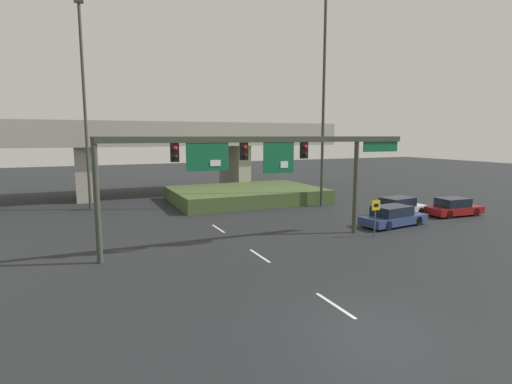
{
  "coord_description": "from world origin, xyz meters",
  "views": [
    {
      "loc": [
        -8.18,
        -9.27,
        6.07
      ],
      "look_at": [
        0.0,
        9.14,
        3.24
      ],
      "focal_mm": 28.0,
      "sensor_mm": 36.0,
      "label": 1
    }
  ],
  "objects_px": {
    "highway_light_pole_near": "(324,96)",
    "highway_light_pole_far": "(85,103)",
    "parked_sedan_near_right": "(393,216)",
    "parked_sedan_far_right": "(454,207)",
    "signal_gantry": "(262,156)",
    "parked_sedan_mid_right": "(398,207)",
    "speed_limit_sign": "(375,212)"
  },
  "relations": [
    {
      "from": "highway_light_pole_near",
      "to": "highway_light_pole_far",
      "type": "bearing_deg",
      "value": 160.22
    },
    {
      "from": "highway_light_pole_near",
      "to": "parked_sedan_near_right",
      "type": "height_order",
      "value": "highway_light_pole_near"
    },
    {
      "from": "highway_light_pole_far",
      "to": "parked_sedan_near_right",
      "type": "bearing_deg",
      "value": -39.15
    },
    {
      "from": "highway_light_pole_far",
      "to": "highway_light_pole_near",
      "type": "bearing_deg",
      "value": -19.78
    },
    {
      "from": "highway_light_pole_near",
      "to": "parked_sedan_near_right",
      "type": "bearing_deg",
      "value": -88.85
    },
    {
      "from": "highway_light_pole_far",
      "to": "parked_sedan_far_right",
      "type": "height_order",
      "value": "highway_light_pole_far"
    },
    {
      "from": "signal_gantry",
      "to": "parked_sedan_mid_right",
      "type": "relative_size",
      "value": 3.91
    },
    {
      "from": "parked_sedan_mid_right",
      "to": "speed_limit_sign",
      "type": "bearing_deg",
      "value": -150.27
    },
    {
      "from": "signal_gantry",
      "to": "speed_limit_sign",
      "type": "height_order",
      "value": "signal_gantry"
    },
    {
      "from": "parked_sedan_near_right",
      "to": "highway_light_pole_near",
      "type": "bearing_deg",
      "value": 84.77
    },
    {
      "from": "parked_sedan_near_right",
      "to": "parked_sedan_far_right",
      "type": "xyz_separation_m",
      "value": [
        6.78,
        0.82,
        -0.01
      ]
    },
    {
      "from": "speed_limit_sign",
      "to": "parked_sedan_near_right",
      "type": "bearing_deg",
      "value": 30.51
    },
    {
      "from": "highway_light_pole_near",
      "to": "highway_light_pole_far",
      "type": "distance_m",
      "value": 19.64
    },
    {
      "from": "speed_limit_sign",
      "to": "parked_sedan_far_right",
      "type": "bearing_deg",
      "value": 15.0
    },
    {
      "from": "parked_sedan_mid_right",
      "to": "highway_light_pole_near",
      "type": "bearing_deg",
      "value": 110.47
    },
    {
      "from": "highway_light_pole_near",
      "to": "parked_sedan_mid_right",
      "type": "xyz_separation_m",
      "value": [
        3.03,
        -6.04,
        -8.75
      ]
    },
    {
      "from": "signal_gantry",
      "to": "highway_light_pole_near",
      "type": "bearing_deg",
      "value": 42.54
    },
    {
      "from": "signal_gantry",
      "to": "parked_sedan_near_right",
      "type": "bearing_deg",
      "value": 3.08
    },
    {
      "from": "parked_sedan_near_right",
      "to": "parked_sedan_mid_right",
      "type": "distance_m",
      "value": 3.8
    },
    {
      "from": "speed_limit_sign",
      "to": "parked_sedan_near_right",
      "type": "relative_size",
      "value": 0.46
    },
    {
      "from": "highway_light_pole_far",
      "to": "speed_limit_sign",
      "type": "bearing_deg",
      "value": -47.57
    },
    {
      "from": "signal_gantry",
      "to": "highway_light_pole_far",
      "type": "height_order",
      "value": "highway_light_pole_far"
    },
    {
      "from": "signal_gantry",
      "to": "parked_sedan_mid_right",
      "type": "distance_m",
      "value": 13.96
    },
    {
      "from": "signal_gantry",
      "to": "highway_light_pole_far",
      "type": "relative_size",
      "value": 1.11
    },
    {
      "from": "speed_limit_sign",
      "to": "parked_sedan_near_right",
      "type": "height_order",
      "value": "speed_limit_sign"
    },
    {
      "from": "speed_limit_sign",
      "to": "highway_light_pole_near",
      "type": "distance_m",
      "value": 13.36
    },
    {
      "from": "signal_gantry",
      "to": "parked_sedan_far_right",
      "type": "height_order",
      "value": "signal_gantry"
    },
    {
      "from": "signal_gantry",
      "to": "parked_sedan_near_right",
      "type": "distance_m",
      "value": 10.97
    },
    {
      "from": "parked_sedan_far_right",
      "to": "signal_gantry",
      "type": "bearing_deg",
      "value": -172.03
    },
    {
      "from": "parked_sedan_mid_right",
      "to": "parked_sedan_far_right",
      "type": "xyz_separation_m",
      "value": [
        3.92,
        -1.67,
        -0.03
      ]
    },
    {
      "from": "parked_sedan_near_right",
      "to": "highway_light_pole_far",
      "type": "bearing_deg",
      "value": 134.46
    },
    {
      "from": "parked_sedan_mid_right",
      "to": "parked_sedan_far_right",
      "type": "height_order",
      "value": "parked_sedan_mid_right"
    }
  ]
}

